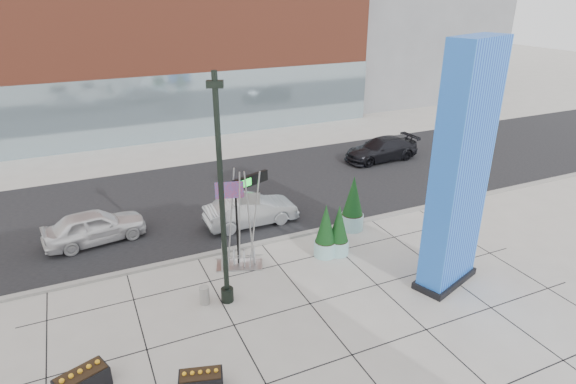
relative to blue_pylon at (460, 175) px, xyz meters
name	(u,v)px	position (x,y,z in m)	size (l,w,h in m)	color
ground	(275,296)	(-6.63, 1.88, -4.59)	(160.00, 160.00, 0.00)	#9E9991
street_asphalt	(205,199)	(-6.63, 11.88, -4.58)	(80.00, 12.00, 0.02)	black
curb_edge	(241,247)	(-6.63, 5.88, -4.53)	(80.00, 0.30, 0.12)	gray
tower_podium	(157,59)	(-5.63, 28.88, 0.91)	(34.00, 10.00, 11.00)	brown
tower_glass_front	(172,108)	(-5.63, 24.08, -2.09)	(34.00, 0.60, 5.00)	#8CA5B2
building_grey_parking	(380,6)	(19.37, 33.88, 4.41)	(20.00, 18.00, 18.00)	slate
blue_pylon	(460,175)	(0.00, 0.00, 0.00)	(3.11, 2.13, 9.49)	#0C2DB9
lamp_post	(223,217)	(-8.39, 2.36, -1.07)	(0.59, 0.47, 8.58)	black
public_art_sculpture	(239,242)	(-7.14, 4.54, -3.44)	(2.13, 1.55, 4.37)	#B5B8BA
concrete_bollard	(205,295)	(-9.21, 2.54, -4.23)	(0.37, 0.37, 0.72)	gray
overhead_street_sign	(251,190)	(-6.48, 4.68, -1.28)	(1.75, 0.82, 3.85)	black
round_planter_east	(353,204)	(-1.01, 5.48, -3.28)	(1.11, 1.11, 2.76)	#9DD2D3
round_planter_mid	(326,232)	(-3.43, 3.79, -3.43)	(0.98, 0.98, 2.45)	#9DD2D3
round_planter_west	(339,231)	(-2.83, 3.68, -3.47)	(0.94, 0.94, 2.36)	#9DD2D3
box_planter_north	(82,381)	(-13.61, -0.12, -4.22)	(1.63, 1.20, 0.81)	black
box_planter_south	(201,380)	(-10.43, -1.49, -4.26)	(1.40, 0.96, 0.70)	black
car_white_west	(95,227)	(-12.52, 9.29, -3.82)	(1.82, 4.52, 1.54)	white
car_silver_mid	(251,211)	(-5.34, 7.97, -3.83)	(1.60, 4.59, 1.51)	#B0B4B8
car_dark_east	(381,149)	(6.14, 13.42, -3.83)	(2.12, 5.21, 1.51)	black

